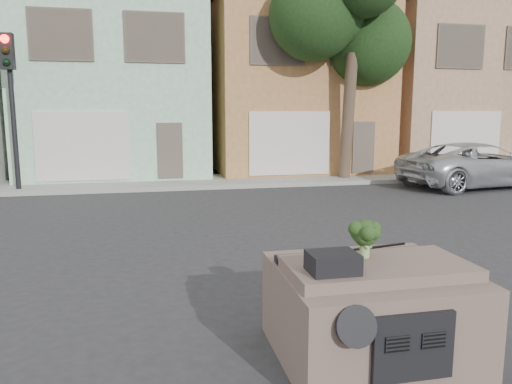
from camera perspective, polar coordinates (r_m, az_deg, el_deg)
name	(u,v)px	position (r m, az deg, el deg)	size (l,w,h in m)	color
ground_plane	(292,271)	(8.57, 4.15, -9.02)	(120.00, 120.00, 0.00)	#303033
sidewalk	(213,181)	(18.63, -4.96, 1.22)	(40.00, 3.00, 0.15)	gray
townhouse_mint	(117,84)	(22.36, -15.58, 11.78)	(7.20, 8.20, 7.55)	#A8D3AE
townhouse_tan	(288,86)	(23.20, 3.67, 11.99)	(7.20, 8.20, 7.55)	#B37C48
townhouse_beige	(437,88)	(26.26, 19.94, 11.15)	(7.20, 8.20, 7.55)	tan
silver_pickup	(476,187)	(19.41, 23.83, 0.56)	(2.61, 5.65, 1.57)	silver
traffic_signal	(12,115)	(17.80, -26.08, 7.93)	(0.40, 0.40, 5.10)	black
tree_near	(349,67)	(19.12, 10.63, 13.85)	(4.40, 4.00, 8.50)	#1A3414
car_dashboard	(370,308)	(5.74, 12.86, -12.76)	(2.00, 1.80, 1.12)	#6D574E
instrument_hump	(333,262)	(5.00, 8.76, -7.96)	(0.48, 0.38, 0.20)	black
wiper_arm	(380,247)	(6.00, 13.96, -6.07)	(0.70, 0.03, 0.02)	black
broccoli	(365,238)	(5.53, 12.36, -5.19)	(0.35, 0.35, 0.42)	#1C3313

